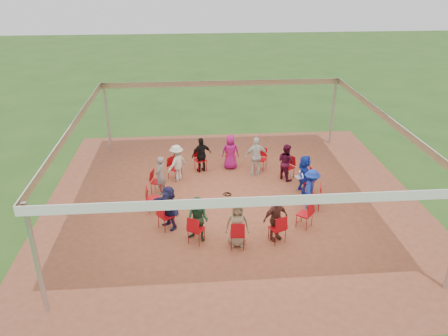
{
  "coord_description": "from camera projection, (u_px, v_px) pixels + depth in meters",
  "views": [
    {
      "loc": [
        -1.4,
        -13.36,
        7.62
      ],
      "look_at": [
        -0.3,
        0.3,
        1.13
      ],
      "focal_mm": 35.0,
      "sensor_mm": 36.0,
      "label": 1
    }
  ],
  "objects": [
    {
      "name": "person_seated_9",
      "position": [
        275.0,
        219.0,
        12.95
      ],
      "size": [
        0.94,
        0.72,
        1.43
      ],
      "primitive_type": "imported",
      "rotation": [
        0.0,
        0.0,
        0.39
      ],
      "color": "#542A23",
      "rests_on": "ground"
    },
    {
      "name": "person_seated_3",
      "position": [
        202.0,
        155.0,
        17.23
      ],
      "size": [
        0.94,
        0.72,
        1.43
      ],
      "primitive_type": "imported",
      "rotation": [
        0.0,
        0.0,
        -2.75
      ],
      "color": "black",
      "rests_on": "ground"
    },
    {
      "name": "person_seated_2",
      "position": [
        230.0,
        152.0,
        17.49
      ],
      "size": [
        0.72,
        0.43,
        1.43
      ],
      "primitive_type": "imported",
      "rotation": [
        0.0,
        0.0,
        3.08
      ],
      "color": "#890E5D",
      "rests_on": "ground"
    },
    {
      "name": "person_seated_10",
      "position": [
        311.0,
        189.0,
        14.61
      ],
      "size": [
        0.7,
        1.01,
        1.43
      ],
      "primitive_type": "imported",
      "rotation": [
        0.0,
        0.0,
        1.29
      ],
      "color": "#132CA0",
      "rests_on": "ground"
    },
    {
      "name": "chair_8",
      "position": [
        166.0,
        216.0,
        13.6
      ],
      "size": [
        0.6,
        0.6,
        0.9
      ],
      "primitive_type": null,
      "rotation": [
        0.0,
        0.0,
        -0.95
      ],
      "color": "#A7060D",
      "rests_on": "ground"
    },
    {
      "name": "chair_5",
      "position": [
        175.0,
        168.0,
        16.72
      ],
      "size": [
        0.61,
        0.61,
        0.9
      ],
      "primitive_type": null,
      "rotation": [
        0.0,
        0.0,
        -2.3
      ],
      "color": "#A7060D",
      "rests_on": "ground"
    },
    {
      "name": "chair_3",
      "position": [
        230.0,
        157.0,
        17.72
      ],
      "size": [
        0.44,
        0.46,
        0.9
      ],
      "primitive_type": null,
      "rotation": [
        0.0,
        0.0,
        3.08
      ],
      "color": "#A7060D",
      "rests_on": "ground"
    },
    {
      "name": "chair_2",
      "position": [
        261.0,
        159.0,
        17.49
      ],
      "size": [
        0.58,
        0.59,
        0.9
      ],
      "primitive_type": null,
      "rotation": [
        0.0,
        0.0,
        2.64
      ],
      "color": "#A7060D",
      "rests_on": "ground"
    },
    {
      "name": "chair_1",
      "position": [
        288.0,
        167.0,
        16.82
      ],
      "size": [
        0.6,
        0.6,
        0.9
      ],
      "primitive_type": null,
      "rotation": [
        0.0,
        0.0,
        2.19
      ],
      "color": "#A7060D",
      "rests_on": "ground"
    },
    {
      "name": "ground",
      "position": [
        233.0,
        200.0,
        15.4
      ],
      "size": [
        80.0,
        80.0,
        0.0
      ],
      "primitive_type": "plane",
      "color": "#284E18",
      "rests_on": "ground"
    },
    {
      "name": "person_seated_5",
      "position": [
        160.0,
        175.0,
        15.57
      ],
      "size": [
        0.47,
        0.6,
        1.43
      ],
      "primitive_type": "imported",
      "rotation": [
        0.0,
        0.0,
        -1.85
      ],
      "color": "slate",
      "rests_on": "ground"
    },
    {
      "name": "dirt_patch",
      "position": [
        233.0,
        200.0,
        15.4
      ],
      "size": [
        13.0,
        13.0,
        0.0
      ],
      "primitive_type": "plane",
      "color": "brown",
      "rests_on": "ground"
    },
    {
      "name": "chair_10",
      "position": [
        237.0,
        234.0,
        12.7
      ],
      "size": [
        0.44,
        0.46,
        0.9
      ],
      "primitive_type": null,
      "rotation": [
        0.0,
        0.0,
        -0.06
      ],
      "color": "#A7060D",
      "rests_on": "ground"
    },
    {
      "name": "person_seated_1",
      "position": [
        286.0,
        162.0,
        16.63
      ],
      "size": [
        0.73,
        0.8,
        1.43
      ],
      "primitive_type": "imported",
      "rotation": [
        0.0,
        0.0,
        2.19
      ],
      "color": "#3E0A21",
      "rests_on": "ground"
    },
    {
      "name": "person_seated_8",
      "position": [
        237.0,
        224.0,
        12.69
      ],
      "size": [
        0.72,
        0.43,
        1.43
      ],
      "primitive_type": "imported",
      "rotation": [
        0.0,
        0.0,
        -0.06
      ],
      "color": "#8D7659",
      "rests_on": "ground"
    },
    {
      "name": "laptop",
      "position": [
        300.0,
        176.0,
        15.67
      ],
      "size": [
        0.29,
        0.34,
        0.21
      ],
      "rotation": [
        0.0,
        0.0,
        1.74
      ],
      "color": "#B7B7BC",
      "rests_on": "ground"
    },
    {
      "name": "chair_13",
      "position": [
        314.0,
        197.0,
        14.71
      ],
      "size": [
        0.54,
        0.53,
        0.9
      ],
      "primitive_type": null,
      "rotation": [
        0.0,
        0.0,
        1.29
      ],
      "color": "#A7060D",
      "rests_on": "ground"
    },
    {
      "name": "standing_person",
      "position": [
        256.0,
        156.0,
        16.92
      ],
      "size": [
        0.96,
        0.55,
        1.57
      ],
      "primitive_type": "imported",
      "rotation": [
        0.0,
        0.0,
        3.22
      ],
      "color": "silver",
      "rests_on": "ground"
    },
    {
      "name": "chair_6",
      "position": [
        158.0,
        182.0,
        15.71
      ],
      "size": [
        0.54,
        0.53,
        0.9
      ],
      "primitive_type": null,
      "rotation": [
        0.0,
        0.0,
        -1.85
      ],
      "color": "#A7060D",
      "rests_on": "ground"
    },
    {
      "name": "person_seated_4",
      "position": [
        177.0,
        163.0,
        16.54
      ],
      "size": [
        0.96,
        0.99,
        1.43
      ],
      "primitive_type": "imported",
      "rotation": [
        0.0,
        0.0,
        -2.3
      ],
      "color": "#BBB8A6",
      "rests_on": "ground"
    },
    {
      "name": "person_seated_6",
      "position": [
        169.0,
        207.0,
        13.55
      ],
      "size": [
        1.17,
        1.37,
        1.43
      ],
      "primitive_type": "imported",
      "rotation": [
        0.0,
        0.0,
        -0.95
      ],
      "color": "#1D1C47",
      "rests_on": "ground"
    },
    {
      "name": "person_seated_7",
      "position": [
        198.0,
        220.0,
        12.9
      ],
      "size": [
        0.8,
        0.69,
        1.43
      ],
      "primitive_type": "imported",
      "rotation": [
        0.0,
        0.0,
        -0.51
      ],
      "color": "#1E4328",
      "rests_on": "ground"
    },
    {
      "name": "chair_9",
      "position": [
        196.0,
        229.0,
        12.92
      ],
      "size": [
        0.58,
        0.59,
        0.9
      ],
      "primitive_type": null,
      "rotation": [
        0.0,
        0.0,
        -0.51
      ],
      "color": "#A7060D",
      "rests_on": "ground"
    },
    {
      "name": "tent",
      "position": [
        234.0,
        138.0,
        14.38
      ],
      "size": [
        10.33,
        10.33,
        3.0
      ],
      "color": "#B2B2B7",
      "rests_on": "ground"
    },
    {
      "name": "chair_0",
      "position": [
        307.0,
        180.0,
        15.82
      ],
      "size": [
        0.5,
        0.49,
        0.9
      ],
      "primitive_type": null,
      "rotation": [
        0.0,
        0.0,
        1.74
      ],
      "color": "#A7060D",
      "rests_on": "ground"
    },
    {
      "name": "chair_4",
      "position": [
        201.0,
        160.0,
        17.44
      ],
      "size": [
        0.56,
        0.57,
        0.9
      ],
      "primitive_type": null,
      "rotation": [
        0.0,
        0.0,
        -2.75
      ],
      "color": "#A7060D",
      "rests_on": "ground"
    },
    {
      "name": "cable_coil",
      "position": [
        228.0,
        194.0,
        15.76
      ],
      "size": [
        0.31,
        0.31,
        0.03
      ],
      "rotation": [
        0.0,
        0.0,
        0.09
      ],
      "color": "black",
      "rests_on": "ground"
    },
    {
      "name": "chair_7",
      "position": [
        153.0,
        199.0,
        14.59
      ],
      "size": [
        0.5,
        0.49,
        0.9
      ],
      "primitive_type": null,
      "rotation": [
        0.0,
        0.0,
        -1.4
      ],
      "color": "#A7060D",
      "rests_on": "ground"
    },
    {
      "name": "person_seated_0",
      "position": [
        304.0,
        174.0,
        15.68
      ],
      "size": [
        0.71,
        1.39,
        1.43
      ],
      "primitive_type": "imported",
      "rotation": [
        0.0,
        0.0,
        1.74
      ],
      "color": "#132CA0",
      "rests_on": "ground"
    },
    {
      "name": "chair_12",
      "position": [
        305.0,
        214.0,
        13.69
      ],
      "size": [
        0.61,
        0.61,
        0.9
      ],
      "primitive_type": null,
      "rotation": [
        0.0,
        0.0,
        0.84
      ],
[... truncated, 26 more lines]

